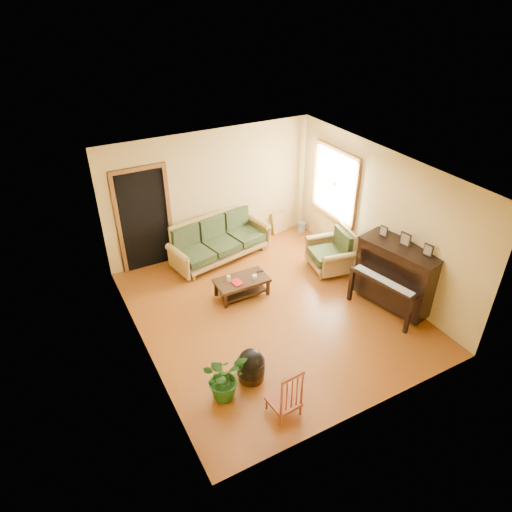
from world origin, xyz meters
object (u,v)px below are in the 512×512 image
potted_plant (224,378)px  coffee_table (242,287)px  sofa (220,240)px  ceramic_crock (302,227)px  red_chair (284,391)px  armchair (329,250)px  piano (396,277)px  footstool (251,368)px

potted_plant → coffee_table: bearing=57.2°
sofa → ceramic_crock: (2.16, 0.21, -0.34)m
red_chair → coffee_table: bearing=70.6°
armchair → sofa: bearing=151.9°
coffee_table → ceramic_crock: bearing=33.7°
sofa → red_chair: (-0.89, -4.00, -0.04)m
armchair → ceramic_crock: 1.69m
red_chair → ceramic_crock: (3.05, 4.21, -0.30)m
armchair → potted_plant: size_ratio=1.29×
sofa → armchair: (1.74, -1.39, -0.01)m
piano → potted_plant: (-3.54, -0.45, -0.27)m
potted_plant → footstool: bearing=12.4°
footstool → potted_plant: size_ratio=0.60×
sofa → armchair: 2.23m
piano → ceramic_crock: bearing=75.9°
sofa → coffee_table: 1.39m
coffee_table → armchair: (1.93, -0.04, 0.26)m
coffee_table → potted_plant: (-1.29, -2.00, 0.16)m
piano → footstool: (-3.06, -0.35, -0.42)m
footstool → red_chair: 0.79m
coffee_table → armchair: size_ratio=1.11×
coffee_table → red_chair: bearing=-104.9°
sofa → piano: bearing=-65.7°
armchair → red_chair: armchair is taller
armchair → piano: piano is taller
footstool → coffee_table: bearing=67.0°
ceramic_crock → potted_plant: potted_plant is taller
sofa → potted_plant: size_ratio=3.09×
armchair → potted_plant: bearing=-138.3°
armchair → piano: 1.55m
armchair → footstool: 3.32m
ceramic_crock → potted_plant: (-3.64, -3.56, 0.23)m
red_chair → potted_plant: 0.88m
coffee_table → piano: bearing=-34.5°
coffee_table → red_chair: red_chair is taller
footstool → red_chair: bearing=-82.4°
coffee_table → armchair: 1.95m
coffee_table → armchair: bearing=-1.2°
armchair → footstool: armchair is taller
armchair → red_chair: size_ratio=1.07×
piano → ceramic_crock: size_ratio=6.29×
sofa → red_chair: sofa is taller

